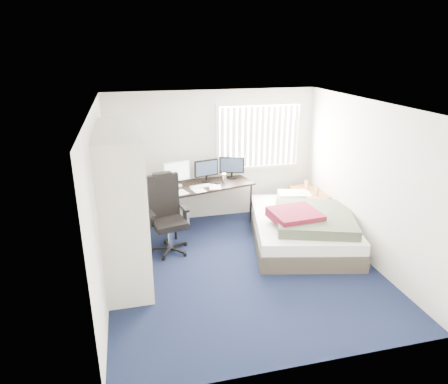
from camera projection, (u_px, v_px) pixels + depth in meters
ground at (243, 268)px, 6.22m from camera, size 4.20×4.20×0.00m
room_shell at (244, 176)px, 5.69m from camera, size 4.20×4.20×4.20m
window_assembly at (259, 136)px, 7.72m from camera, size 1.72×0.09×1.32m
closet at (125, 189)px, 5.62m from camera, size 0.64×1.84×2.22m
desk at (206, 182)px, 7.48m from camera, size 1.81×1.16×1.29m
office_chair at (167, 222)px, 6.61m from camera, size 0.73×0.73×1.32m
footstool at (183, 216)px, 7.70m from camera, size 0.28×0.23×0.22m
nightstand at (310, 195)px, 7.71m from camera, size 0.56×0.94×0.79m
bed at (303, 226)px, 6.93m from camera, size 2.10×2.52×0.72m
pine_box at (133, 266)px, 5.98m from camera, size 0.47×0.39×0.31m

